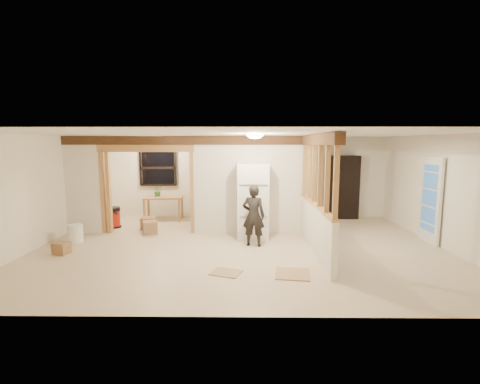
{
  "coord_description": "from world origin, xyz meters",
  "views": [
    {
      "loc": [
        0.08,
        -7.61,
        2.29
      ],
      "look_at": [
        -0.01,
        0.4,
        1.18
      ],
      "focal_mm": 26.0,
      "sensor_mm": 36.0,
      "label": 1
    }
  ],
  "objects_px": {
    "work_table": "(164,208)",
    "shop_vac": "(113,217)",
    "woman": "(253,216)",
    "refrigerator": "(253,201)",
    "bookshelf": "(342,187)"
  },
  "relations": [
    {
      "from": "work_table",
      "to": "shop_vac",
      "type": "height_order",
      "value": "work_table"
    },
    {
      "from": "woman",
      "to": "shop_vac",
      "type": "bearing_deg",
      "value": -13.45
    },
    {
      "from": "woman",
      "to": "refrigerator",
      "type": "bearing_deg",
      "value": -79.94
    },
    {
      "from": "woman",
      "to": "shop_vac",
      "type": "distance_m",
      "value": 4.2
    },
    {
      "from": "shop_vac",
      "to": "bookshelf",
      "type": "distance_m",
      "value": 6.8
    },
    {
      "from": "work_table",
      "to": "bookshelf",
      "type": "relative_size",
      "value": 0.58
    },
    {
      "from": "bookshelf",
      "to": "work_table",
      "type": "bearing_deg",
      "value": -176.58
    },
    {
      "from": "refrigerator",
      "to": "woman",
      "type": "relative_size",
      "value": 1.32
    },
    {
      "from": "refrigerator",
      "to": "shop_vac",
      "type": "bearing_deg",
      "value": 166.0
    },
    {
      "from": "refrigerator",
      "to": "work_table",
      "type": "relative_size",
      "value": 1.62
    },
    {
      "from": "woman",
      "to": "bookshelf",
      "type": "height_order",
      "value": "bookshelf"
    },
    {
      "from": "refrigerator",
      "to": "shop_vac",
      "type": "distance_m",
      "value": 4.0
    },
    {
      "from": "shop_vac",
      "to": "bookshelf",
      "type": "bearing_deg",
      "value": 10.98
    },
    {
      "from": "work_table",
      "to": "woman",
      "type": "bearing_deg",
      "value": -48.12
    },
    {
      "from": "woman",
      "to": "bookshelf",
      "type": "bearing_deg",
      "value": -123.09
    }
  ]
}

